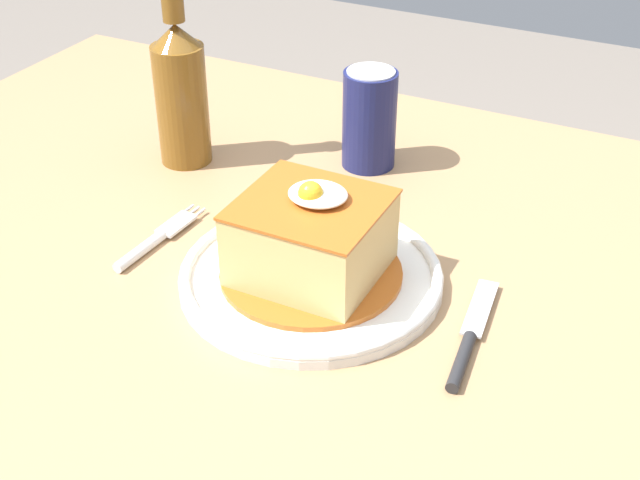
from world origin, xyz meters
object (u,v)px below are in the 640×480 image
Objects in this scene: knife at (467,345)px; beer_bottle_amber at (180,86)px; soda_can at (369,119)px; fork at (153,241)px; main_plate at (311,275)px.

knife is 0.49m from beer_bottle_amber.
knife is 1.34× the size of soda_can.
fork is at bearing -115.34° from soda_can.
main_plate is 1.60× the size of knife.
main_plate is at bearing -32.39° from beer_bottle_amber.
knife is 0.62× the size of beer_bottle_amber.
beer_bottle_amber is (-0.26, 0.17, 0.09)m from main_plate.
soda_can is at bearing 101.43° from main_plate.
fork is 1.14× the size of soda_can.
knife is 0.37m from soda_can.
beer_bottle_amber is (-0.21, -0.09, 0.04)m from soda_can.
soda_can is 0.47× the size of beer_bottle_amber.
beer_bottle_amber reaches higher than fork.
beer_bottle_amber is at bearing 113.57° from fork.
main_plate is 0.18m from fork.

